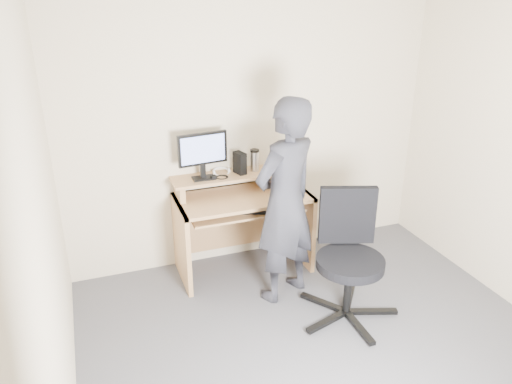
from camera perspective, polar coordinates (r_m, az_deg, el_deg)
ground at (r=3.82m, az=9.03°, el=-18.80°), size 3.50×3.50×0.00m
back_wall at (r=4.63m, az=-0.41°, el=6.98°), size 3.50×0.02×2.50m
desk at (r=4.62m, az=-1.80°, el=-2.38°), size 1.20×0.60×0.91m
monitor at (r=4.35m, az=-6.11°, el=4.60°), size 0.44×0.12×0.42m
external_drive at (r=4.51m, az=-1.87°, el=3.34°), size 0.10×0.14×0.20m
travel_mug at (r=4.58m, az=-0.15°, el=3.55°), size 0.09×0.09×0.18m
smartphone at (r=4.65m, az=2.15°, el=2.69°), size 0.07×0.13×0.01m
charger at (r=4.42m, az=-4.89°, el=1.67°), size 0.05×0.05×0.03m
headphones at (r=4.57m, az=-4.00°, el=2.33°), size 0.16×0.16×0.06m
keyboard at (r=4.42m, az=-1.38°, el=-1.92°), size 0.49×0.33×0.03m
mouse at (r=4.50m, az=3.25°, el=-0.07°), size 0.11×0.08×0.04m
office_chair at (r=4.03m, az=10.55°, el=-6.73°), size 0.81×0.78×1.02m
person at (r=4.05m, az=3.34°, el=-1.18°), size 0.75×0.64×1.74m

